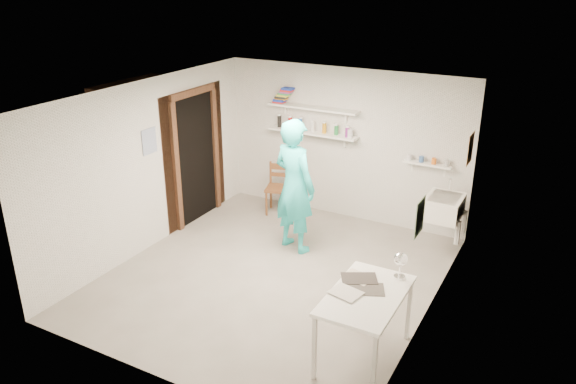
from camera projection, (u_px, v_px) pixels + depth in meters
The scene contains 27 objects.
floor at pixel (274, 276), 7.40m from camera, with size 4.00×4.50×0.02m, color slate.
ceiling at pixel (272, 95), 6.50m from camera, with size 4.00×4.50×0.02m, color silver.
wall_back at pixel (344, 144), 8.80m from camera, with size 4.00×0.02×2.40m, color silver.
wall_front at pixel (149, 273), 5.11m from camera, with size 4.00×0.02×2.40m, color silver.
wall_left at pixel (148, 166), 7.84m from camera, with size 0.02×4.50×2.40m, color silver.
wall_right at pixel (434, 224), 6.07m from camera, with size 0.02×4.50×2.40m, color silver.
doorway_recess at pixel (196, 159), 8.76m from camera, with size 0.02×0.90×2.00m, color black.
corridor_box at pixel (160, 149), 9.05m from camera, with size 1.40×1.50×2.10m, color brown.
door_lintel at pixel (192, 92), 8.36m from camera, with size 0.06×1.05×0.10m, color brown.
door_jamb_near at pixel (176, 168), 8.34m from camera, with size 0.06×0.10×2.00m, color brown.
door_jamb_far at pixel (215, 150), 9.16m from camera, with size 0.06×0.10×2.00m, color brown.
shelf_lower at pixel (312, 133), 8.85m from camera, with size 1.50×0.22×0.03m, color white.
shelf_upper at pixel (313, 108), 8.70m from camera, with size 1.50×0.22×0.03m, color white.
ledge_shelf at pixel (427, 164), 8.16m from camera, with size 0.70×0.14×0.03m, color white.
poster_left at pixel (149, 141), 7.74m from camera, with size 0.01×0.28×0.36m, color #334C7F.
poster_right_a at pixel (470, 149), 7.41m from camera, with size 0.01×0.34×0.42m, color #995933.
poster_right_b at pixel (420, 217), 5.51m from camera, with size 0.01×0.30×0.38m, color #3F724C.
belfast_sink at pixel (444, 207), 7.75m from camera, with size 0.48×0.60×0.30m, color white.
man at pixel (294, 186), 7.79m from camera, with size 0.70×0.46×1.92m, color #29D0D0.
wall_clock at pixel (297, 159), 7.87m from camera, with size 0.34×0.34×0.04m, color #CAC189.
wooden_chair at pixel (279, 188), 9.15m from camera, with size 0.40×0.38×0.85m, color brown.
work_table at pixel (364, 326), 5.72m from camera, with size 0.69×1.15×0.77m, color white.
desk_lamp at pixel (401, 259), 5.78m from camera, with size 0.14×0.14×0.14m, color white.
spray_cans at pixel (312, 127), 8.82m from camera, with size 1.26×0.06×0.17m.
book_stack at pixel (283, 96), 8.88m from camera, with size 0.34×0.14×0.25m.
ledge_pots at pixel (428, 160), 8.13m from camera, with size 0.48×0.07×0.09m.
papers at pixel (366, 293), 5.57m from camera, with size 0.30×0.22×0.02m.
Camera 1 is at (3.23, -5.59, 3.79)m, focal length 35.00 mm.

